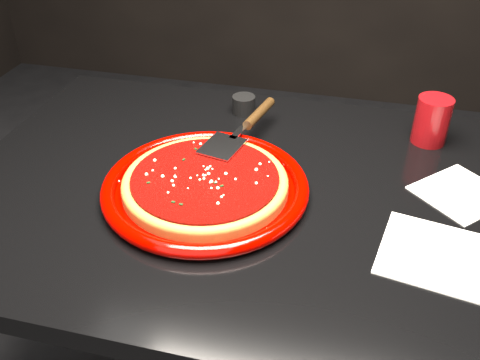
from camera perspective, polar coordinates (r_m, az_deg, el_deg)
name	(u,v)px	position (r m, az deg, el deg)	size (l,w,h in m)	color
table	(258,319)	(1.29, 1.96, -14.63)	(1.20, 0.80, 0.75)	black
plate	(205,187)	(1.01, -3.71, -0.72)	(0.39, 0.39, 0.03)	#840200
pizza_crust	(205,185)	(1.01, -3.72, -0.52)	(0.31, 0.31, 0.02)	brown
pizza_crust_rim	(205,181)	(1.01, -3.74, -0.15)	(0.31, 0.31, 0.02)	brown
pizza_sauce	(205,179)	(1.00, -3.75, 0.11)	(0.28, 0.28, 0.01)	#710502
parmesan_dusting	(205,176)	(1.00, -3.76, 0.48)	(0.27, 0.27, 0.01)	beige
basil_flecks	(205,176)	(1.00, -3.76, 0.43)	(0.25, 0.25, 0.00)	black
pizza_server	(243,127)	(1.14, 0.33, 5.65)	(0.09, 0.31, 0.02)	silver
cup	(432,120)	(1.23, 19.78, 6.00)	(0.07, 0.07, 0.10)	maroon
napkin_a	(433,254)	(0.94, 19.91, -7.46)	(0.17, 0.17, 0.00)	silver
napkin_b	(461,193)	(1.10, 22.48, -1.33)	(0.14, 0.15, 0.00)	silver
ramekin	(244,105)	(1.29, 0.41, 8.05)	(0.05, 0.05, 0.04)	black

